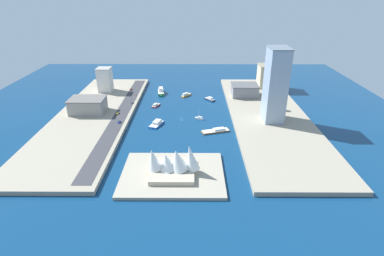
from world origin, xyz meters
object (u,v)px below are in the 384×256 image
at_px(water_taxi_orange, 186,95).
at_px(traffic_light_waterfront, 136,96).
at_px(warehouse_low_gray, 244,90).
at_px(hatchback_blue, 119,122).
at_px(ferry_green_doubledeck, 161,92).
at_px(patrol_launch_navy, 210,99).
at_px(carpark_squat_concrete, 88,105).
at_px(van_white, 132,102).
at_px(sailboat_small_white, 199,118).
at_px(hotel_broad_white, 105,80).
at_px(office_block_beige, 270,76).
at_px(tugboat_red, 156,105).
at_px(catamaran_blue, 157,124).
at_px(barge_flat_brown, 216,131).
at_px(taxi_yellow_cab, 118,113).
at_px(tower_tall_glass, 275,85).
at_px(opera_landmark, 172,163).
at_px(pickup_red, 131,89).

distance_m(water_taxi_orange, traffic_light_waterfront, 56.71).
xyz_separation_m(warehouse_low_gray, hatchback_blue, (121.28, 74.93, -5.40)).
bearing_deg(ferry_green_doubledeck, patrol_launch_navy, 158.04).
relative_size(patrol_launch_navy, carpark_squat_concrete, 0.38).
bearing_deg(ferry_green_doubledeck, van_white, 57.21).
height_order(sailboat_small_white, traffic_light_waterfront, sailboat_small_white).
distance_m(hotel_broad_white, office_block_beige, 191.79).
bearing_deg(tugboat_red, water_taxi_orange, -133.29).
relative_size(catamaran_blue, barge_flat_brown, 0.74).
bearing_deg(ferry_green_doubledeck, taxi_yellow_cab, 63.89).
xyz_separation_m(barge_flat_brown, ferry_green_doubledeck, (56.72, -102.00, 1.41)).
relative_size(tower_tall_glass, van_white, 13.45).
bearing_deg(opera_landmark, barge_flat_brown, -116.13).
distance_m(barge_flat_brown, water_taxi_orange, 97.45).
xyz_separation_m(barge_flat_brown, office_block_beige, (-71.26, -120.74, 15.17)).
bearing_deg(patrol_launch_navy, tower_tall_glass, 131.29).
bearing_deg(barge_flat_brown, tower_tall_glass, -159.19).
distance_m(carpark_squat_concrete, hatchback_blue, 43.10).
relative_size(barge_flat_brown, warehouse_low_gray, 0.87).
distance_m(hotel_broad_white, pickup_red, 30.66).
bearing_deg(hotel_broad_white, van_white, 131.82).
relative_size(ferry_green_doubledeck, patrol_launch_navy, 1.76).
height_order(taxi_yellow_cab, van_white, van_white).
xyz_separation_m(hatchback_blue, opera_landmark, (-52.04, 78.37, 5.28)).
xyz_separation_m(ferry_green_doubledeck, hatchback_blue, (28.10, 90.44, 1.67)).
xyz_separation_m(taxi_yellow_cab, opera_landmark, (-58.07, 99.19, 5.31)).
xyz_separation_m(hatchback_blue, van_white, (-1.92, -49.80, 0.06)).
relative_size(barge_flat_brown, traffic_light_waterfront, 3.82).
relative_size(ferry_green_doubledeck, tower_tall_glass, 0.35).
bearing_deg(barge_flat_brown, ferry_green_doubledeck, -60.92).
distance_m(patrol_launch_navy, van_white, 83.34).
bearing_deg(carpark_squat_concrete, water_taxi_orange, -148.19).
relative_size(carpark_squat_concrete, taxi_yellow_cab, 6.80).
bearing_deg(catamaran_blue, carpark_squat_concrete, -18.70).
relative_size(taxi_yellow_cab, van_white, 1.01).
bearing_deg(ferry_green_doubledeck, office_block_beige, -171.67).
distance_m(hotel_broad_white, traffic_light_waterfront, 51.99).
height_order(catamaran_blue, office_block_beige, office_block_beige).
height_order(catamaran_blue, hatchback_blue, hatchback_blue).
height_order(warehouse_low_gray, opera_landmark, opera_landmark).
height_order(hotel_broad_white, tower_tall_glass, tower_tall_glass).
distance_m(water_taxi_orange, tugboat_red, 44.39).
xyz_separation_m(van_white, traffic_light_waterfront, (-3.50, -9.46, 3.35)).
bearing_deg(warehouse_low_gray, ferry_green_doubledeck, -9.45).
xyz_separation_m(barge_flat_brown, hotel_broad_white, (119.66, -102.45, 15.54)).
bearing_deg(pickup_red, traffic_light_waterfront, 109.48).
bearing_deg(van_white, catamaran_blue, 122.91).
height_order(tower_tall_glass, traffic_light_waterfront, tower_tall_glass).
distance_m(tugboat_red, traffic_light_waterfront, 24.21).
relative_size(office_block_beige, traffic_light_waterfront, 4.33).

